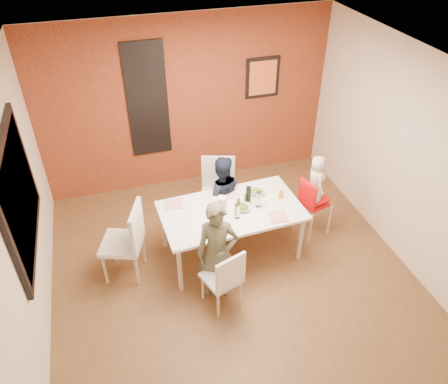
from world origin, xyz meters
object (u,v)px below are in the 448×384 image
object	(u,v)px
high_chair	(312,202)
wine_bottle	(248,196)
toddler	(316,180)
child_far	(221,196)
dining_table	(231,213)
child_near	(217,252)
paper_towel_roll	(222,206)
chair_near	(225,277)
chair_far	(218,188)
chair_left	(128,238)

from	to	relation	value
high_chair	wine_bottle	bearing A→B (deg)	75.93
toddler	child_far	bearing A→B (deg)	76.84
dining_table	child_near	world-z (taller)	child_near
wine_bottle	paper_towel_roll	xyz separation A→B (m)	(-0.38, -0.10, -0.00)
child_near	wine_bottle	size ratio (longest dim) A/B	5.13
dining_table	chair_near	distance (m)	0.93
chair_near	chair_far	xyz separation A→B (m)	(0.37, 1.58, 0.09)
child_far	toddler	size ratio (longest dim) A/B	1.69
chair_far	child_far	xyz separation A→B (m)	(-0.03, -0.25, 0.04)
chair_near	chair_left	distance (m)	1.30
dining_table	wine_bottle	size ratio (longest dim) A/B	7.06
chair_left	child_near	distance (m)	1.14
chair_far	toddler	xyz separation A→B (m)	(1.18, -0.65, 0.33)
chair_far	high_chair	size ratio (longest dim) A/B	1.12
chair_near	high_chair	world-z (taller)	high_chair
chair_near	toddler	distance (m)	1.86
child_near	child_far	xyz separation A→B (m)	(0.37, 1.10, -0.06)
chair_far	paper_towel_roll	world-z (taller)	chair_far
wine_bottle	paper_towel_roll	world-z (taller)	wine_bottle
toddler	chair_left	bearing A→B (deg)	97.05
child_near	toddler	world-z (taller)	child_near
chair_near	paper_towel_roll	world-z (taller)	paper_towel_roll
chair_near	child_near	size ratio (longest dim) A/B	0.64
dining_table	child_far	size ratio (longest dim) A/B	1.51
high_chair	wine_bottle	size ratio (longest dim) A/B	3.49
chair_far	child_near	size ratio (longest dim) A/B	0.76
chair_near	wine_bottle	distance (m)	1.14
chair_left	toddler	xyz separation A→B (m)	(2.53, 0.08, 0.31)
wine_bottle	paper_towel_roll	bearing A→B (deg)	-165.65
child_near	high_chair	bearing A→B (deg)	38.78
chair_left	child_near	world-z (taller)	child_near
chair_far	chair_near	bearing A→B (deg)	-85.65
chair_left	chair_far	bearing A→B (deg)	138.28
toddler	chair_far	bearing A→B (deg)	66.42
child_near	wine_bottle	distance (m)	0.92
chair_far	dining_table	bearing A→B (deg)	-75.07
child_near	paper_towel_roll	xyz separation A→B (m)	(0.22, 0.56, 0.20)
wine_bottle	child_near	bearing A→B (deg)	-132.52
chair_far	high_chair	bearing A→B (deg)	-11.98
child_near	child_far	size ratio (longest dim) A/B	1.10
chair_far	child_far	distance (m)	0.25
chair_near	chair_far	distance (m)	1.63
chair_near	high_chair	size ratio (longest dim) A/B	0.94
high_chair	toddler	distance (m)	0.35
child_far	toddler	xyz separation A→B (m)	(1.20, -0.40, 0.29)
high_chair	child_near	size ratio (longest dim) A/B	0.68
paper_towel_roll	child_far	bearing A→B (deg)	74.56
high_chair	chair_near	bearing A→B (deg)	105.42
chair_near	chair_far	world-z (taller)	chair_far
chair_far	child_far	size ratio (longest dim) A/B	0.84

